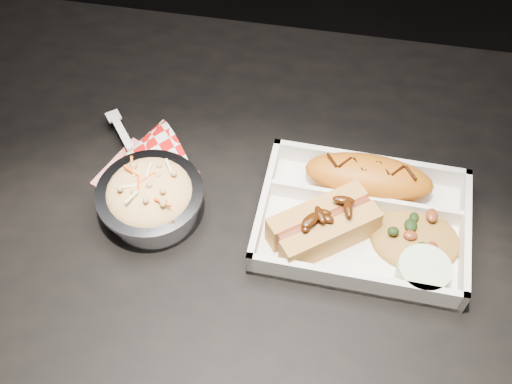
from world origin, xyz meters
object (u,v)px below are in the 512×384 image
dining_table (258,278)px  fried_pastry (369,177)px  napkin_fork (138,164)px  food_tray (362,223)px  hotdog (324,225)px  foil_coleslaw_cup (150,197)px

dining_table → fried_pastry: 0.20m
fried_pastry → napkin_fork: size_ratio=1.02×
napkin_fork → fried_pastry: bearing=55.9°
fried_pastry → napkin_fork: bearing=-176.3°
food_tray → napkin_fork: bearing=174.6°
fried_pastry → hotdog: (-0.05, -0.08, 0.00)m
fried_pastry → foil_coleslaw_cup: (-0.26, -0.08, -0.00)m
fried_pastry → foil_coleslaw_cup: foil_coleslaw_cup is taller
fried_pastry → hotdog: bearing=-120.4°
fried_pastry → foil_coleslaw_cup: bearing=-163.5°
foil_coleslaw_cup → napkin_fork: 0.07m
fried_pastry → hotdog: size_ratio=1.19×
dining_table → fried_pastry: (0.12, 0.10, 0.12)m
food_tray → fried_pastry: bearing=90.0°
dining_table → food_tray: food_tray is taller
dining_table → fried_pastry: fried_pastry is taller
dining_table → food_tray: size_ratio=4.71×
dining_table → hotdog: size_ratio=8.86×
dining_table → napkin_fork: 0.22m
hotdog → foil_coleslaw_cup: (-0.21, 0.00, -0.00)m
food_tray → fried_pastry: fried_pastry is taller
food_tray → napkin_fork: (-0.29, 0.04, 0.01)m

